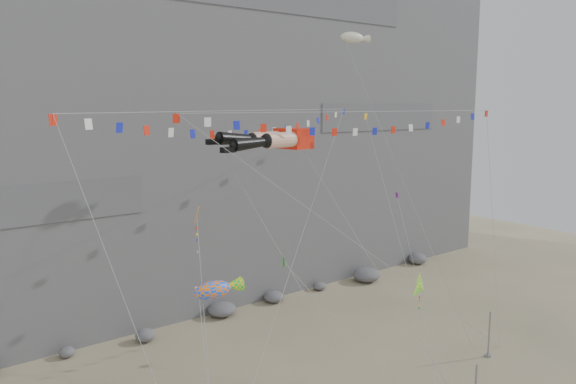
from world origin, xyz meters
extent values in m
cube|color=slate|center=(0.00, 32.00, 25.00)|extent=(80.00, 28.00, 50.00)
cylinder|color=gray|center=(11.82, -3.05, 1.83)|extent=(0.12, 0.12, 3.66)
cube|color=red|center=(-0.80, 5.41, 16.99)|extent=(2.06, 2.63, 1.43)
cylinder|color=#E7AC90|center=(-2.78, 4.43, 16.99)|extent=(2.53, 1.36, 1.05)
sphere|color=black|center=(-3.98, 4.27, 16.99)|extent=(0.97, 0.97, 0.97)
cone|color=black|center=(-5.39, 4.08, 16.91)|extent=(2.98, 1.25, 0.98)
cube|color=black|center=(-7.29, 3.82, 16.59)|extent=(0.98, 0.54, 0.35)
cylinder|color=#E7AC90|center=(-2.97, 5.84, 16.99)|extent=(2.53, 1.36, 1.05)
sphere|color=black|center=(-4.16, 5.68, 16.99)|extent=(0.97, 0.97, 0.97)
cone|color=black|center=(-5.58, 5.49, 17.13)|extent=(2.99, 1.25, 1.05)
cube|color=black|center=(-7.48, 5.24, 17.03)|extent=(0.98, 0.54, 0.35)
cylinder|color=gray|center=(1.07, -0.96, 8.52)|extent=(0.03, 0.03, 21.53)
cylinder|color=gray|center=(-8.03, 1.96, 9.50)|extent=(0.03, 0.03, 26.24)
cylinder|color=gray|center=(9.36, 0.49, 9.45)|extent=(0.03, 0.03, 21.99)
cube|color=gray|center=(14.10, -2.66, 0.05)|extent=(0.16, 0.16, 0.10)
cylinder|color=gray|center=(-11.61, -0.61, 6.41)|extent=(0.03, 0.03, 16.00)
cylinder|color=gray|center=(3.94, -4.58, 3.44)|extent=(0.03, 0.03, 8.78)
cylinder|color=gray|center=(10.31, 3.86, 12.51)|extent=(0.03, 0.03, 27.41)
cube|color=gray|center=(12.02, -1.58, 0.05)|extent=(0.16, 0.16, 0.10)
cylinder|color=gray|center=(-3.81, 1.79, 8.53)|extent=(0.03, 0.03, 21.91)
cylinder|color=gray|center=(5.76, -1.05, 6.04)|extent=(0.03, 0.03, 17.61)
cylinder|color=gray|center=(-1.88, -2.16, 4.68)|extent=(0.03, 0.03, 13.32)
cylinder|color=gray|center=(5.64, 0.82, 9.21)|extent=(0.03, 0.03, 23.95)
camera|label=1|loc=(-25.75, -25.83, 19.34)|focal=35.00mm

